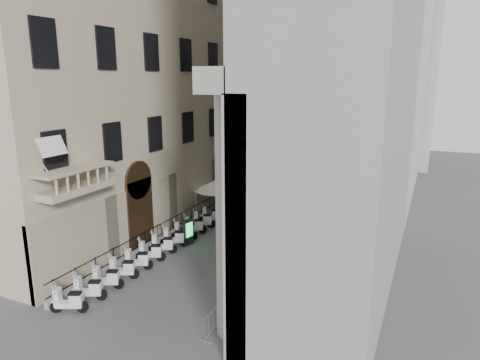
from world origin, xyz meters
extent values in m
cube|color=beige|center=(0.00, 48.00, 15.00)|extent=(22.00, 10.00, 30.00)
cylinder|color=white|center=(-4.86, 18.74, 0.99)|extent=(0.06, 0.06, 1.98)
cylinder|color=white|center=(-2.34, 18.74, 0.99)|extent=(0.06, 0.06, 1.98)
cylinder|color=white|center=(-4.86, 21.26, 0.99)|extent=(0.06, 0.06, 1.98)
cylinder|color=white|center=(-2.34, 21.26, 0.99)|extent=(0.06, 0.06, 1.98)
cube|color=white|center=(-3.60, 20.00, 2.02)|extent=(2.69, 2.69, 0.11)
cone|color=white|center=(-3.60, 20.00, 2.47)|extent=(3.59, 3.59, 0.90)
cylinder|color=#989BA0|center=(-3.80, 25.82, 3.82)|extent=(0.16, 0.16, 7.64)
cylinder|color=#989BA0|center=(-2.72, 26.23, 7.64)|extent=(2.19, 0.92, 0.12)
cube|color=#989BA0|center=(-1.74, 26.59, 7.60)|extent=(0.52, 0.36, 0.14)
cube|color=black|center=(-2.50, 13.63, 0.84)|extent=(0.38, 0.83, 1.69)
cube|color=#19E54C|center=(-2.37, 13.61, 1.03)|extent=(0.14, 0.60, 0.94)
imported|color=#0E1738|center=(1.46, 25.42, 0.88)|extent=(0.73, 0.58, 1.75)
imported|color=black|center=(0.15, 31.41, 0.96)|extent=(1.13, 1.02, 1.91)
imported|color=black|center=(-0.39, 36.00, 0.88)|extent=(1.02, 0.88, 1.77)
camera|label=1|loc=(11.28, -8.50, 10.50)|focal=32.00mm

